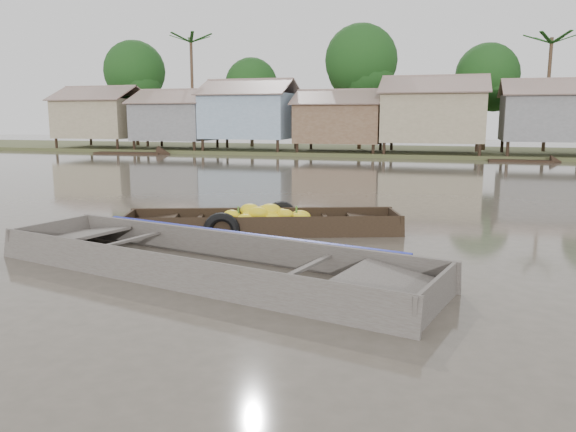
# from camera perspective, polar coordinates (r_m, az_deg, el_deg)

# --- Properties ---
(ground) EXTENTS (120.00, 120.00, 0.00)m
(ground) POSITION_cam_1_polar(r_m,az_deg,el_deg) (10.80, -4.59, -4.43)
(ground) COLOR #494338
(ground) RESTS_ON ground
(riverbank) EXTENTS (120.00, 12.47, 10.22)m
(riverbank) POSITION_cam_1_polar(r_m,az_deg,el_deg) (41.64, 15.42, 10.27)
(riverbank) COLOR #384723
(riverbank) RESTS_ON ground
(banana_boat) EXTENTS (6.60, 3.50, 0.89)m
(banana_boat) POSITION_cam_1_polar(r_m,az_deg,el_deg) (13.29, -2.90, -0.76)
(banana_boat) COLOR black
(banana_boat) RESTS_ON ground
(viewer_boat) EXTENTS (8.59, 4.13, 0.67)m
(viewer_boat) POSITION_cam_1_polar(r_m,az_deg,el_deg) (9.96, -8.23, -5.29)
(viewer_boat) COLOR #443F3A
(viewer_boat) RESTS_ON ground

